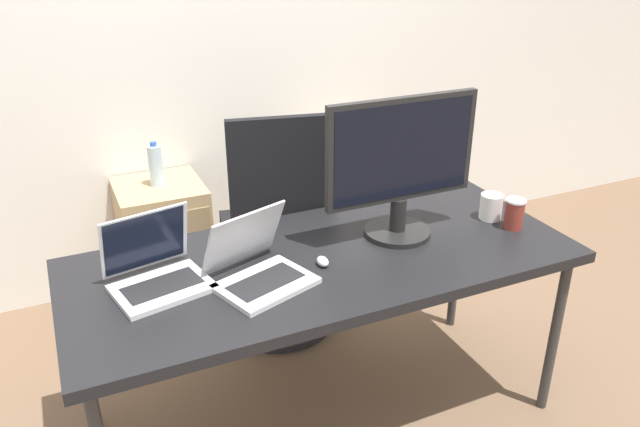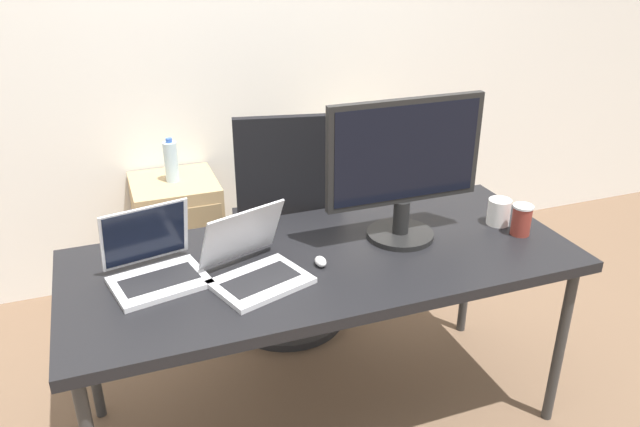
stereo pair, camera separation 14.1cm
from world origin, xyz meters
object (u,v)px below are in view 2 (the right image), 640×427
office_chair (287,248)px  cabinet_left (179,239)px  monitor (404,167)px  coffee_cup_white (499,212)px  coffee_cup_brown (521,220)px  water_bottle (171,161)px  laptop_left (155,265)px  mouse (321,261)px  cabinet_right (357,211)px  laptop_right (254,265)px

office_chair → cabinet_left: 0.66m
monitor → coffee_cup_white: 0.47m
monitor → coffee_cup_white: (0.41, -0.03, -0.23)m
coffee_cup_white → coffee_cup_brown: (0.03, -0.11, 0.01)m
cabinet_left → water_bottle: (0.00, 0.00, 0.42)m
laptop_left → mouse: size_ratio=5.81×
cabinet_right → laptop_left: (-1.20, -1.07, 0.46)m
water_bottle → mouse: (0.34, -1.18, 0.00)m
cabinet_left → laptop_left: size_ratio=1.91×
laptop_left → coffee_cup_brown: 1.34m
laptop_right → coffee_cup_brown: bearing=-2.1°
coffee_cup_white → coffee_cup_brown: size_ratio=0.87×
coffee_cup_white → office_chair: bearing=137.0°
laptop_right → coffee_cup_brown: (1.02, -0.04, 0.01)m
coffee_cup_brown → mouse: bearing=177.3°
laptop_left → laptop_right: bearing=-19.5°
laptop_left → mouse: bearing=-11.5°
water_bottle → monitor: monitor is taller
laptop_left → office_chair: bearing=42.7°
coffee_cup_white → monitor: bearing=175.6°
cabinet_left → cabinet_right: 1.00m
laptop_left → monitor: 0.92m
water_bottle → mouse: size_ratio=3.80×
mouse → water_bottle: bearing=105.9°
cabinet_left → water_bottle: water_bottle is taller
cabinet_right → laptop_right: (-0.89, -1.18, 0.46)m
office_chair → monitor: bearing=-66.2°
cabinet_right → coffee_cup_white: size_ratio=6.30×
laptop_right → coffee_cup_white: bearing=3.9°
water_bottle → cabinet_left: bearing=-90.0°
water_bottle → coffee_cup_brown: size_ratio=1.86×
mouse → coffee_cup_brown: 0.79m
office_chair → cabinet_left: bearing=131.3°
cabinet_right → mouse: bearing=-119.2°
laptop_left → coffee_cup_white: (1.30, -0.04, 0.00)m
office_chair → cabinet_left: office_chair is taller
cabinet_left → coffee_cup_brown: coffee_cup_brown is taller
laptop_left → mouse: (0.54, -0.11, -0.03)m
cabinet_left → monitor: (0.69, -1.08, 0.69)m
mouse → coffee_cup_white: coffee_cup_white is taller
laptop_right → water_bottle: bearing=95.0°
water_bottle → laptop_right: (0.10, -1.18, 0.03)m
mouse → coffee_cup_white: 0.77m
coffee_cup_white → laptop_left: bearing=178.2°
water_bottle → laptop_right: bearing=-85.0°
office_chair → cabinet_right: office_chair is taller
office_chair → coffee_cup_white: size_ratio=10.93×
cabinet_right → laptop_right: 1.55m
office_chair → monitor: (0.26, -0.59, 0.58)m
laptop_left → coffee_cup_white: laptop_left is taller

